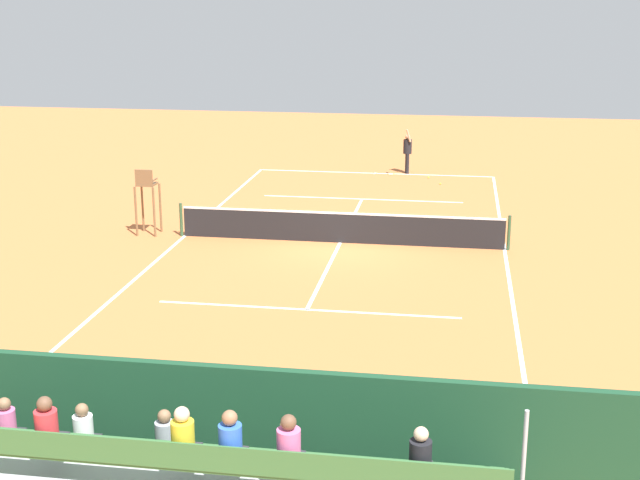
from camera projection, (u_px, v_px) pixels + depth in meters
ground_plane at (340, 243)px, 27.21m from camera, size 60.00×60.00×0.00m
court_line_markings at (340, 242)px, 27.24m from camera, size 10.10×22.20×0.01m
tennis_net at (340, 227)px, 27.07m from camera, size 10.30×0.10×1.07m
backdrop_wall at (219, 425)px, 13.63m from camera, size 18.00×0.16×2.00m
bleacher_stand at (189, 472)px, 12.33m from camera, size 9.06×2.40×2.48m
umpire_chair at (147, 194)px, 27.80m from camera, size 0.67×0.67×2.14m
courtside_bench at (392, 441)px, 14.04m from camera, size 1.80×0.40×0.93m
equipment_bag at (293, 458)px, 14.26m from camera, size 0.90×0.36×0.36m
tennis_player at (407, 150)px, 37.43m from camera, size 0.42×0.55×1.93m
tennis_racket at (391, 174)px, 37.46m from camera, size 0.44×0.57×0.03m
tennis_ball_near at (428, 177)px, 36.65m from camera, size 0.07×0.07×0.07m
tennis_ball_far at (440, 184)px, 35.45m from camera, size 0.07×0.07×0.07m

